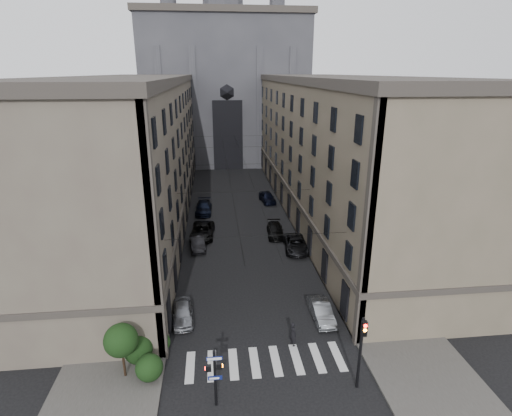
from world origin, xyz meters
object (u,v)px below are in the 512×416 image
object	(u,v)px
car_right_midnear	(296,244)
pedestrian	(293,334)
traffic_light_right	(361,345)
car_right_near	(321,311)
car_right_far	(267,197)
gothic_tower	(225,79)
car_left_far	(204,208)
car_left_near	(183,313)
car_left_midfar	(202,231)
car_left_midnear	(198,243)
car_right_midfar	(275,230)
pedestrian_signal_left	(215,374)

from	to	relation	value
car_right_midnear	pedestrian	distance (m)	16.79
car_right_midnear	pedestrian	size ratio (longest dim) A/B	2.80
traffic_light_right	pedestrian	size ratio (longest dim) A/B	2.67
car_right_near	car_right_far	xyz separation A→B (m)	(-0.23, 31.25, 0.11)
traffic_light_right	car_right_near	xyz separation A→B (m)	(-0.34, 7.71, -2.59)
traffic_light_right	gothic_tower	bearing A→B (deg)	94.38
traffic_light_right	car_left_far	xyz separation A→B (m)	(-10.38, 35.08, -2.49)
car_right_midnear	car_right_far	distance (m)	17.92
car_left_near	car_left_midfar	bearing A→B (deg)	80.86
car_left_far	car_right_far	xyz separation A→B (m)	(9.81, 3.89, 0.02)
traffic_light_right	car_left_near	distance (m)	14.80
car_left_far	pedestrian	distance (m)	31.21
car_left_midnear	car_left_midfar	xyz separation A→B (m)	(0.48, 3.37, 0.08)
car_right_midnear	traffic_light_right	bearing A→B (deg)	-85.98
car_right_far	gothic_tower	bearing A→B (deg)	90.81
car_right_midfar	pedestrian	xyz separation A→B (m)	(-1.92, -20.90, 0.27)
car_right_midfar	pedestrian	bearing A→B (deg)	-91.42
traffic_light_right	car_left_far	distance (m)	36.67
car_left_midnear	car_left_far	distance (m)	12.36
car_left_far	pedestrian	world-z (taller)	pedestrian
car_left_midfar	car_right_midnear	distance (m)	11.79
pedestrian_signal_left	car_right_midnear	size ratio (longest dim) A/B	0.74
traffic_light_right	pedestrian	distance (m)	6.18
gothic_tower	pedestrian	distance (m)	70.44
car_left_midnear	car_right_midnear	distance (m)	11.27
car_left_midnear	car_left_near	bearing A→B (deg)	-98.26
car_right_midfar	pedestrian	distance (m)	20.99
car_left_midfar	car_left_near	bearing A→B (deg)	-90.28
traffic_light_right	car_left_midnear	world-z (taller)	traffic_light_right
gothic_tower	car_right_far	bearing A→B (deg)	-81.61
car_left_midnear	pedestrian	size ratio (longest dim) A/B	2.29
car_right_midfar	car_right_far	world-z (taller)	car_right_far
car_right_midfar	traffic_light_right	bearing A→B (deg)	-83.04
traffic_light_right	car_right_midnear	bearing A→B (deg)	89.24
pedestrian_signal_left	car_right_near	distance (m)	12.07
car_right_near	car_right_far	distance (m)	31.26
car_left_near	traffic_light_right	bearing A→B (deg)	-41.55
pedestrian_signal_left	car_right_far	distance (m)	40.33
traffic_light_right	car_right_midfar	distance (m)	25.74
gothic_tower	car_right_near	bearing A→B (deg)	-85.40
car_left_far	car_right_near	xyz separation A→B (m)	(10.04, -27.37, -0.10)
gothic_tower	pedestrian_signal_left	distance (m)	75.15
car_left_midfar	pedestrian	xyz separation A→B (m)	(7.07, -21.42, 0.16)
pedestrian_signal_left	car_left_near	world-z (taller)	pedestrian_signal_left
car_right_midnear	pedestrian	bearing A→B (deg)	-97.60
car_left_midfar	car_right_midnear	world-z (taller)	car_left_midfar
traffic_light_right	car_right_far	xyz separation A→B (m)	(-0.57, 38.96, -2.48)
gothic_tower	car_right_midnear	xyz separation A→B (m)	(5.88, -51.97, -17.04)
car_left_midnear	car_left_midfar	distance (m)	3.40
car_right_midnear	car_right_midfar	xyz separation A→B (m)	(-1.68, 4.51, -0.06)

